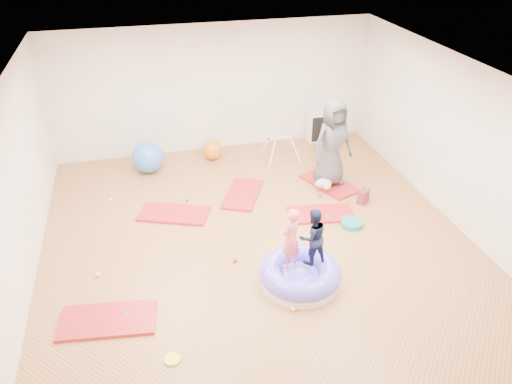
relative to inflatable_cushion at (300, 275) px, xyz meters
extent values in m
cube|color=#BE7447|center=(-0.35, 0.97, -0.15)|extent=(7.00, 8.00, 0.01)
cube|color=white|center=(-0.35, 0.97, 2.65)|extent=(7.00, 8.00, 0.01)
cube|color=white|center=(-0.35, 4.97, 1.25)|extent=(7.00, 0.01, 2.80)
cube|color=white|center=(-3.85, 0.97, 1.25)|extent=(0.01, 8.00, 2.80)
cube|color=white|center=(3.15, 0.97, 1.25)|extent=(0.01, 8.00, 2.80)
cube|color=red|center=(-2.78, -0.13, -0.12)|extent=(1.36, 0.81, 0.05)
cube|color=red|center=(-1.63, 2.32, -0.12)|extent=(1.38, 1.04, 0.05)
cube|color=red|center=(-0.26, 2.70, -0.12)|extent=(1.04, 1.32, 0.05)
cube|color=red|center=(0.96, 1.66, -0.12)|extent=(1.24, 0.76, 0.05)
cube|color=red|center=(1.52, 2.68, -0.12)|extent=(0.99, 1.33, 0.05)
cylinder|color=white|center=(0.00, 0.00, -0.08)|extent=(1.17, 1.17, 0.13)
torus|color=#5F57ED|center=(0.00, 0.00, 0.04)|extent=(1.21, 1.21, 0.32)
ellipsoid|color=#5F57ED|center=(0.00, 0.00, -0.03)|extent=(0.64, 0.64, 0.29)
imported|color=#FF6372|center=(-0.14, 0.08, 0.68)|extent=(0.42, 0.39, 0.96)
imported|color=#151C35|center=(0.19, 0.07, 0.65)|extent=(0.49, 0.41, 0.90)
imported|color=#45464A|center=(1.53, 2.69, 0.76)|extent=(0.94, 0.72, 1.72)
ellipsoid|color=#9AB7CC|center=(1.33, 2.51, 0.00)|extent=(0.35, 0.22, 0.20)
sphere|color=#E4B791|center=(1.33, 2.34, 0.03)|extent=(0.16, 0.16, 0.16)
sphere|color=red|center=(1.17, 2.25, -0.11)|extent=(0.07, 0.07, 0.07)
sphere|color=yellow|center=(-0.28, -0.55, -0.11)|extent=(0.07, 0.07, 0.07)
sphere|color=yellow|center=(-2.94, 0.89, -0.11)|extent=(0.07, 0.07, 0.07)
sphere|color=yellow|center=(-2.74, 3.08, -0.11)|extent=(0.07, 0.07, 0.07)
sphere|color=green|center=(-1.33, 2.73, -0.11)|extent=(0.07, 0.07, 0.07)
sphere|color=#3A73D9|center=(1.04, 1.51, -0.11)|extent=(0.07, 0.07, 0.07)
sphere|color=red|center=(-0.83, 0.71, -0.11)|extent=(0.07, 0.07, 0.07)
sphere|color=#3A73D9|center=(-2.55, -0.08, -0.11)|extent=(0.07, 0.07, 0.07)
sphere|color=#3A73D9|center=(-1.95, 4.14, 0.18)|extent=(0.66, 0.66, 0.66)
sphere|color=orange|center=(-0.54, 4.39, 0.07)|extent=(0.43, 0.43, 0.43)
cylinder|color=silver|center=(0.61, 3.69, 0.16)|extent=(0.21, 0.22, 0.57)
cylinder|color=silver|center=(0.61, 4.18, 0.16)|extent=(0.21, 0.22, 0.57)
cylinder|color=silver|center=(1.15, 3.69, 0.16)|extent=(0.21, 0.22, 0.57)
cylinder|color=silver|center=(1.15, 4.18, 0.16)|extent=(0.21, 0.22, 0.57)
cylinder|color=silver|center=(0.88, 3.93, 0.41)|extent=(0.56, 0.03, 0.03)
sphere|color=red|center=(0.60, 3.93, 0.41)|extent=(0.07, 0.07, 0.07)
sphere|color=#3A73D9|center=(1.16, 3.93, 0.41)|extent=(0.07, 0.07, 0.07)
cube|color=silver|center=(2.13, 4.77, 0.20)|extent=(0.69, 0.34, 0.69)
cube|color=black|center=(2.13, 4.60, 0.20)|extent=(0.60, 0.02, 0.60)
cube|color=silver|center=(2.13, 4.72, 0.20)|extent=(0.02, 0.24, 0.61)
cube|color=silver|center=(2.13, 4.72, 0.20)|extent=(0.61, 0.24, 0.02)
cylinder|color=#198B7B|center=(1.37, 1.21, -0.10)|extent=(0.39, 0.39, 0.09)
cube|color=#BB2D40|center=(1.88, 1.87, -0.01)|extent=(0.27, 0.26, 0.27)
cylinder|color=yellow|center=(-2.01, -1.00, -0.13)|extent=(0.21, 0.21, 0.03)
camera|label=1|loc=(-2.05, -5.41, 4.80)|focal=35.00mm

